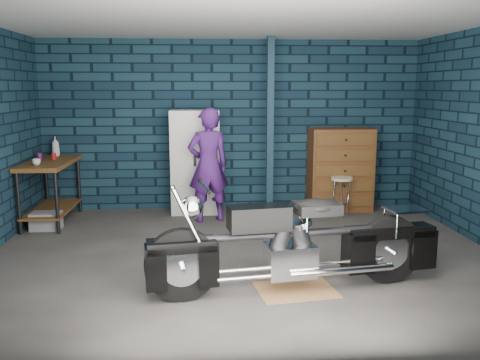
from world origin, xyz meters
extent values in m
plane|color=#4E4B49|center=(0.00, 0.00, 0.00)|extent=(6.00, 6.00, 0.00)
cube|color=#0F2333|center=(0.00, 2.50, 1.35)|extent=(6.00, 0.02, 2.70)
cube|color=silver|center=(0.00, 0.00, 2.70)|extent=(6.00, 5.00, 0.02)
cube|color=#132B3C|center=(0.55, 1.95, 1.35)|extent=(0.10, 0.10, 2.70)
cube|color=brown|center=(-2.68, 1.75, 0.46)|extent=(0.60, 1.40, 0.91)
cube|color=#946940|center=(0.43, -1.02, 0.00)|extent=(0.83, 0.67, 0.01)
imported|color=#50207A|center=(-0.39, 1.66, 0.84)|extent=(0.69, 0.54, 1.67)
cube|color=gray|center=(-2.66, 1.36, 0.12)|extent=(0.39, 0.28, 0.24)
cube|color=silver|center=(-0.59, 2.23, 0.81)|extent=(0.75, 0.54, 1.61)
cube|color=brown|center=(1.73, 2.23, 0.66)|extent=(0.99, 0.55, 1.32)
imported|color=beige|center=(-2.73, 1.36, 0.95)|extent=(0.14, 0.14, 0.09)
cylinder|color=#571861|center=(-2.86, 1.89, 0.96)|extent=(0.09, 0.09, 0.10)
cylinder|color=#A31517|center=(-2.65, 1.88, 0.96)|extent=(0.09, 0.09, 0.10)
imported|color=gray|center=(-2.73, 2.29, 1.06)|extent=(0.14, 0.14, 0.30)
camera|label=1|loc=(-0.45, -5.67, 1.96)|focal=38.00mm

